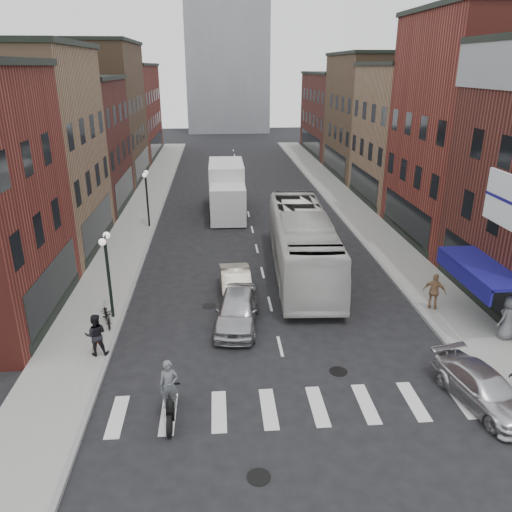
{
  "coord_description": "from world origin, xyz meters",
  "views": [
    {
      "loc": [
        -2.46,
        -16.99,
        10.98
      ],
      "look_at": [
        -0.72,
        4.69,
        2.67
      ],
      "focal_mm": 35.0,
      "sensor_mm": 36.0,
      "label": 1
    }
  ],
  "objects": [
    {
      "name": "bldg_right_mid_b",
      "position": [
        14.99,
        24.0,
        5.65
      ],
      "size": [
        10.3,
        10.2,
        11.3
      ],
      "color": "#8C6A4D",
      "rests_on": "ground"
    },
    {
      "name": "bike_rack",
      "position": [
        -7.6,
        1.3,
        0.55
      ],
      "size": [
        0.08,
        0.68,
        0.8
      ],
      "color": "#D8590C",
      "rests_on": "sidewalk_left"
    },
    {
      "name": "bldg_left_far_b",
      "position": [
        -14.99,
        49.0,
        5.65
      ],
      "size": [
        10.3,
        16.2,
        11.3
      ],
      "color": "maroon",
      "rests_on": "ground"
    },
    {
      "name": "sidewalk_left",
      "position": [
        -8.5,
        22.0,
        0.07
      ],
      "size": [
        3.0,
        74.0,
        0.15
      ],
      "primitive_type": "cube",
      "color": "gray",
      "rests_on": "ground"
    },
    {
      "name": "curb_left",
      "position": [
        -7.0,
        22.0,
        0.0
      ],
      "size": [
        0.2,
        74.0,
        0.16
      ],
      "primitive_type": "cube",
      "color": "gray",
      "rests_on": "ground"
    },
    {
      "name": "parked_bicycle",
      "position": [
        -7.5,
        3.3,
        0.59
      ],
      "size": [
        1.1,
        1.76,
        0.87
      ],
      "primitive_type": "imported",
      "rotation": [
        0.0,
        0.0,
        0.34
      ],
      "color": "black",
      "rests_on": "sidewalk_left"
    },
    {
      "name": "transit_bus",
      "position": [
        2.2,
        8.93,
        1.76
      ],
      "size": [
        3.65,
        12.78,
        3.52
      ],
      "primitive_type": "imported",
      "rotation": [
        0.0,
        0.0,
        -0.06
      ],
      "color": "silver",
      "rests_on": "ground"
    },
    {
      "name": "ground",
      "position": [
        0.0,
        0.0,
        0.0
      ],
      "size": [
        160.0,
        160.0,
        0.0
      ],
      "primitive_type": "plane",
      "color": "black",
      "rests_on": "ground"
    },
    {
      "name": "awning_blue",
      "position": [
        8.93,
        2.5,
        2.63
      ],
      "size": [
        1.8,
        5.0,
        0.78
      ],
      "color": "navy",
      "rests_on": "ground"
    },
    {
      "name": "ped_left_solo",
      "position": [
        -7.4,
        0.76,
        1.03
      ],
      "size": [
        0.91,
        0.59,
        1.76
      ],
      "primitive_type": "imported",
      "rotation": [
        0.0,
        0.0,
        3.26
      ],
      "color": "black",
      "rests_on": "sidewalk_left"
    },
    {
      "name": "bldg_right_far_b",
      "position": [
        14.99,
        49.0,
        5.15
      ],
      "size": [
        10.3,
        16.2,
        10.3
      ],
      "color": "#4F211C",
      "rests_on": "ground"
    },
    {
      "name": "box_truck",
      "position": [
        -1.67,
        21.52,
        1.89
      ],
      "size": [
        2.78,
        8.79,
        3.82
      ],
      "rotation": [
        0.0,
        0.0,
        -0.01
      ],
      "color": "silver",
      "rests_on": "ground"
    },
    {
      "name": "billboard_sign",
      "position": [
        8.59,
        0.5,
        6.13
      ],
      "size": [
        1.52,
        3.0,
        3.7
      ],
      "color": "black",
      "rests_on": "ground"
    },
    {
      "name": "crosswalk_stripes",
      "position": [
        0.0,
        -3.0,
        0.0
      ],
      "size": [
        12.0,
        2.2,
        0.01
      ],
      "primitive_type": "cube",
      "color": "silver",
      "rests_on": "ground"
    },
    {
      "name": "bldg_left_far_a",
      "position": [
        -14.99,
        35.0,
        6.65
      ],
      "size": [
        10.3,
        12.2,
        13.3
      ],
      "color": "brown",
      "rests_on": "ground"
    },
    {
      "name": "bldg_left_mid_a",
      "position": [
        -14.99,
        14.0,
        6.15
      ],
      "size": [
        10.3,
        10.2,
        12.3
      ],
      "color": "#8C6A4D",
      "rests_on": "ground"
    },
    {
      "name": "sedan_left_far",
      "position": [
        -1.64,
        6.0,
        0.7
      ],
      "size": [
        1.64,
        4.32,
        1.41
      ],
      "primitive_type": "imported",
      "rotation": [
        0.0,
        0.0,
        0.04
      ],
      "color": "#ADA28C",
      "rests_on": "ground"
    },
    {
      "name": "motorcycle_rider",
      "position": [
        -4.17,
        -3.32,
        1.06
      ],
      "size": [
        0.64,
        2.23,
        2.27
      ],
      "rotation": [
        0.0,
        0.0,
        0.04
      ],
      "color": "black",
      "rests_on": "ground"
    },
    {
      "name": "bldg_right_far_a",
      "position": [
        14.99,
        35.0,
        6.15
      ],
      "size": [
        10.3,
        12.2,
        12.3
      ],
      "color": "brown",
      "rests_on": "ground"
    },
    {
      "name": "sedan_left_near",
      "position": [
        -1.7,
        3.0,
        0.78
      ],
      "size": [
        2.46,
        4.81,
        1.57
      ],
      "primitive_type": "imported",
      "rotation": [
        0.0,
        0.0,
        -0.14
      ],
      "color": "#ABABB0",
      "rests_on": "ground"
    },
    {
      "name": "sidewalk_right",
      "position": [
        8.5,
        22.0,
        0.07
      ],
      "size": [
        3.0,
        74.0,
        0.15
      ],
      "primitive_type": "cube",
      "color": "gray",
      "rests_on": "ground"
    },
    {
      "name": "bldg_right_mid_a",
      "position": [
        15.0,
        14.0,
        7.15
      ],
      "size": [
        10.3,
        10.2,
        14.3
      ],
      "color": "maroon",
      "rests_on": "ground"
    },
    {
      "name": "curb_car",
      "position": [
        6.5,
        -3.29,
        0.61
      ],
      "size": [
        2.57,
        4.47,
        1.22
      ],
      "primitive_type": "imported",
      "rotation": [
        0.0,
        0.0,
        0.22
      ],
      "color": "silver",
      "rests_on": "ground"
    },
    {
      "name": "streetlamp_near",
      "position": [
        -7.4,
        4.0,
        2.91
      ],
      "size": [
        0.32,
        1.22,
        4.11
      ],
      "color": "black",
      "rests_on": "ground"
    },
    {
      "name": "bldg_left_mid_b",
      "position": [
        -14.99,
        24.0,
        5.15
      ],
      "size": [
        10.3,
        10.2,
        10.3
      ],
      "color": "#4F211C",
      "rests_on": "ground"
    },
    {
      "name": "curb_right",
      "position": [
        7.0,
        22.0,
        0.0
      ],
      "size": [
        0.2,
        74.0,
        0.16
      ],
      "primitive_type": "cube",
      "color": "gray",
      "rests_on": "ground"
    },
    {
      "name": "ped_right_c",
      "position": [
        9.6,
        0.7,
        1.12
      ],
      "size": [
        1.12,
        0.94,
        1.94
      ],
      "primitive_type": "imported",
      "rotation": [
        0.0,
        0.0,
        3.55
      ],
      "color": "slate",
      "rests_on": "sidewalk_right"
    },
    {
      "name": "streetlamp_far",
      "position": [
        -7.4,
        18.0,
        2.91
      ],
      "size": [
        0.32,
        1.22,
        4.11
      ],
      "color": "black",
      "rests_on": "ground"
    },
    {
      "name": "ped_right_b",
      "position": [
        7.64,
        3.6,
        1.05
      ],
      "size": [
        1.17,
        0.99,
        1.79
      ],
      "primitive_type": "imported",
      "rotation": [
        0.0,
        0.0,
        2.6
      ],
      "color": "#9A714E",
      "rests_on": "sidewalk_right"
    }
  ]
}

